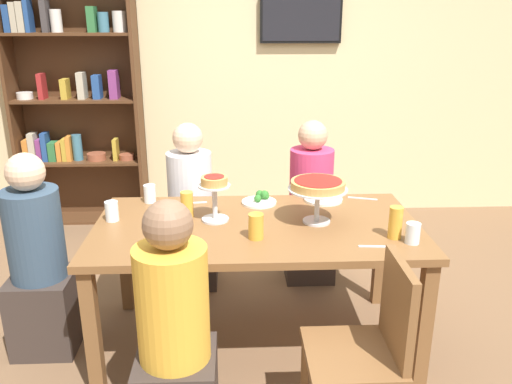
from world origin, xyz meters
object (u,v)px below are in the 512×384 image
(water_glass_clear_far, at_px, (150,194))
(cutlery_fork_near, at_px, (192,203))
(beer_glass_amber_short, at_px, (187,204))
(beer_glass_amber_spare, at_px, (256,226))
(diner_far_left, at_px, (191,217))
(diner_head_west, at_px, (40,269))
(cutlery_knife_near, at_px, (363,198))
(cutlery_fork_far, at_px, (377,247))
(salad_plate_near_diner, at_px, (322,198))
(water_glass_clear_near, at_px, (413,233))
(beer_glass_amber_tall, at_px, (395,223))
(television, at_px, (301,19))
(bookshelf, at_px, (75,97))
(salad_plate_far_diner, at_px, (260,199))
(diner_far_right, at_px, (310,213))
(diner_near_left, at_px, (175,347))
(dining_table, at_px, (257,238))
(chair_near_right, at_px, (369,345))
(personal_pizza_stand, at_px, (214,190))
(deep_dish_pizza_stand, at_px, (318,188))
(water_glass_clear_spare, at_px, (112,211))

(water_glass_clear_far, height_order, cutlery_fork_near, water_glass_clear_far)
(beer_glass_amber_short, xyz_separation_m, beer_glass_amber_spare, (0.37, -0.32, -0.01))
(diner_far_left, height_order, water_glass_clear_far, diner_far_left)
(diner_head_west, bearing_deg, cutlery_knife_near, 11.33)
(diner_far_left, height_order, cutlery_fork_far, diner_far_left)
(salad_plate_near_diner, xyz_separation_m, water_glass_clear_near, (0.34, -0.64, 0.04))
(beer_glass_amber_tall, bearing_deg, water_glass_clear_near, -43.57)
(television, height_order, salad_plate_near_diner, television)
(bookshelf, bearing_deg, salad_plate_near_diner, -40.73)
(salad_plate_near_diner, relative_size, beer_glass_amber_short, 1.60)
(diner_far_left, xyz_separation_m, salad_plate_far_diner, (0.46, -0.40, 0.27))
(cutlery_knife_near, bearing_deg, diner_far_left, -1.12)
(salad_plate_near_diner, xyz_separation_m, beer_glass_amber_short, (-0.80, -0.24, 0.06))
(diner_far_right, height_order, diner_near_left, same)
(dining_table, height_order, salad_plate_far_diner, salad_plate_far_diner)
(diner_far_right, xyz_separation_m, water_glass_clear_far, (-1.04, -0.42, 0.30))
(water_glass_clear_near, xyz_separation_m, cutlery_knife_near, (-0.09, 0.66, -0.05))
(chair_near_right, distance_m, personal_pizza_stand, 1.14)
(bookshelf, relative_size, personal_pizza_stand, 8.67)
(deep_dish_pizza_stand, relative_size, cutlery_knife_near, 1.79)
(dining_table, height_order, television, television)
(water_glass_clear_far, height_order, cutlery_fork_far, water_glass_clear_far)
(diner_near_left, xyz_separation_m, salad_plate_far_diner, (0.41, 1.08, 0.27))
(water_glass_clear_spare, distance_m, cutlery_fork_far, 1.43)
(dining_table, height_order, water_glass_clear_far, water_glass_clear_far)
(television, distance_m, cutlery_fork_near, 2.22)
(diner_far_right, height_order, cutlery_knife_near, diner_far_right)
(water_glass_clear_far, bearing_deg, television, 57.45)
(television, distance_m, water_glass_clear_far, 2.28)
(personal_pizza_stand, bearing_deg, cutlery_fork_near, 118.53)
(beer_glass_amber_spare, relative_size, cutlery_knife_near, 0.73)
(diner_far_right, xyz_separation_m, cutlery_knife_near, (0.26, -0.41, 0.25))
(bookshelf, relative_size, cutlery_fork_near, 12.29)
(beer_glass_amber_spare, bearing_deg, personal_pizza_stand, 130.08)
(personal_pizza_stand, bearing_deg, salad_plate_near_diner, 24.77)
(dining_table, relative_size, deep_dish_pizza_stand, 5.46)
(diner_near_left, relative_size, diner_far_left, 1.00)
(personal_pizza_stand, xyz_separation_m, beer_glass_amber_tall, (0.92, -0.28, -0.09))
(television, relative_size, diner_far_right, 0.62)
(water_glass_clear_spare, bearing_deg, cutlery_fork_near, 31.50)
(salad_plate_near_diner, height_order, water_glass_clear_near, water_glass_clear_near)
(television, xyz_separation_m, water_glass_clear_far, (-1.11, -1.73, -0.99))
(bookshelf, relative_size, diner_near_left, 1.92)
(diner_near_left, xyz_separation_m, water_glass_clear_near, (1.14, 0.46, 0.30))
(deep_dish_pizza_stand, distance_m, water_glass_clear_spare, 1.13)
(bookshelf, height_order, diner_head_west, bookshelf)
(television, xyz_separation_m, diner_near_left, (-0.85, -2.85, -1.29))
(television, xyz_separation_m, water_glass_clear_near, (0.28, -2.39, -0.99))
(deep_dish_pizza_stand, bearing_deg, cutlery_fork_near, 155.09)
(salad_plate_far_diner, distance_m, cutlery_fork_far, 0.85)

